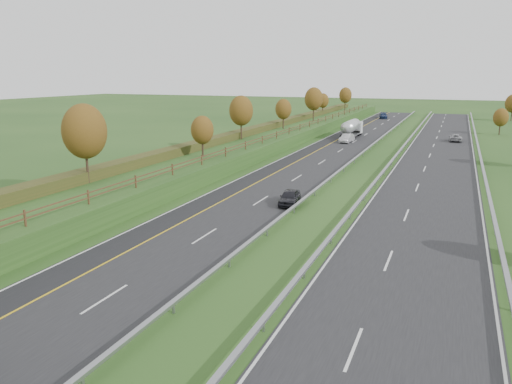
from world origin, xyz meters
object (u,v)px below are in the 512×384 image
(car_oncoming, at_px, (455,138))
(road_tanker, at_px, (352,128))
(car_dark_near, at_px, (290,197))
(car_small_far, at_px, (383,116))
(car_silver_mid, at_px, (347,138))

(car_oncoming, bearing_deg, road_tanker, 1.57)
(car_dark_near, height_order, car_small_far, car_small_far)
(road_tanker, bearing_deg, car_oncoming, 3.60)
(car_dark_near, distance_m, car_silver_mid, 46.88)
(road_tanker, height_order, car_oncoming, road_tanker)
(road_tanker, relative_size, car_dark_near, 2.63)
(car_dark_near, relative_size, car_oncoming, 0.89)
(car_dark_near, relative_size, car_small_far, 0.79)
(car_silver_mid, height_order, car_oncoming, car_silver_mid)
(road_tanker, height_order, car_dark_near, road_tanker)
(road_tanker, distance_m, car_oncoming, 19.33)
(car_small_far, bearing_deg, road_tanker, -97.66)
(car_dark_near, relative_size, car_silver_mid, 0.91)
(car_small_far, height_order, car_oncoming, car_small_far)
(car_dark_near, bearing_deg, car_oncoming, 68.06)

